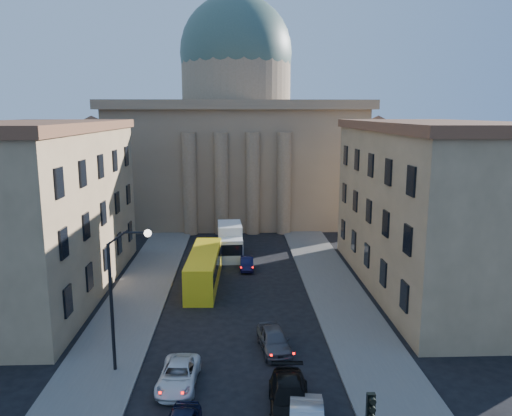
{
  "coord_description": "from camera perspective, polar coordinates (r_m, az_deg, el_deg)",
  "views": [
    {
      "loc": [
        -0.07,
        -20.11,
        15.44
      ],
      "look_at": [
        1.43,
        17.87,
        8.14
      ],
      "focal_mm": 35.0,
      "sensor_mm": 36.0,
      "label": 1
    }
  ],
  "objects": [
    {
      "name": "car_left_mid",
      "position": [
        30.41,
        -8.87,
        -18.37
      ],
      "size": [
        2.36,
        4.74,
        1.29
      ],
      "primitive_type": "imported",
      "rotation": [
        0.0,
        0.0,
        -0.05
      ],
      "color": "silver",
      "rests_on": "ground"
    },
    {
      "name": "sidewalk_left",
      "position": [
        41.94,
        -13.95,
        -10.95
      ],
      "size": [
        5.0,
        60.0,
        0.15
      ],
      "primitive_type": "cube",
      "color": "#5D5A55",
      "rests_on": "ground"
    },
    {
      "name": "city_bus",
      "position": [
        45.6,
        -5.95,
        -6.8
      ],
      "size": [
        2.86,
        10.91,
        3.05
      ],
      "rotation": [
        0.0,
        0.0,
        -0.03
      ],
      "color": "yellow",
      "rests_on": "ground"
    },
    {
      "name": "street_lamp",
      "position": [
        30.67,
        -15.31,
        -8.85
      ],
      "size": [
        2.62,
        0.44,
        8.83
      ],
      "color": "black",
      "rests_on": "ground"
    },
    {
      "name": "church",
      "position": [
        75.66,
        -2.23,
        8.17
      ],
      "size": [
        68.02,
        28.76,
        36.6
      ],
      "color": "#7C644C",
      "rests_on": "ground"
    },
    {
      "name": "car_right_distant",
      "position": [
        50.09,
        -1.05,
        -6.35
      ],
      "size": [
        1.37,
        3.73,
        1.22
      ],
      "primitive_type": "imported",
      "rotation": [
        0.0,
        0.0,
        -0.02
      ],
      "color": "black",
      "rests_on": "ground"
    },
    {
      "name": "building_right",
      "position": [
        46.14,
        19.49,
        0.24
      ],
      "size": [
        11.6,
        26.6,
        14.7
      ],
      "color": "tan",
      "rests_on": "ground"
    },
    {
      "name": "building_left",
      "position": [
        46.09,
        -23.77,
        -0.07
      ],
      "size": [
        11.6,
        26.6,
        14.7
      ],
      "color": "tan",
      "rests_on": "ground"
    },
    {
      "name": "car_right_mid",
      "position": [
        27.95,
        3.8,
        -20.82
      ],
      "size": [
        2.44,
        5.38,
        1.53
      ],
      "primitive_type": "imported",
      "rotation": [
        0.0,
        0.0,
        -0.06
      ],
      "color": "black",
      "rests_on": "ground"
    },
    {
      "name": "car_right_far",
      "position": [
        33.86,
        2.04,
        -14.82
      ],
      "size": [
        2.35,
        4.65,
        1.52
      ],
      "primitive_type": "imported",
      "rotation": [
        0.0,
        0.0,
        0.13
      ],
      "color": "#454549",
      "rests_on": "ground"
    },
    {
      "name": "sidewalk_right",
      "position": [
        41.97,
        9.86,
        -10.76
      ],
      "size": [
        5.0,
        60.0,
        0.15
      ],
      "primitive_type": "cube",
      "color": "#5D5A55",
      "rests_on": "ground"
    },
    {
      "name": "box_truck",
      "position": [
        54.24,
        -2.97,
        -3.88
      ],
      "size": [
        2.78,
        6.42,
        3.46
      ],
      "rotation": [
        0.0,
        0.0,
        0.05
      ],
      "color": "silver",
      "rests_on": "ground"
    }
  ]
}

